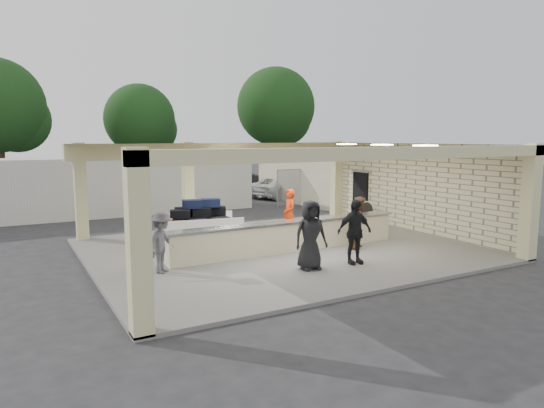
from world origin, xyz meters
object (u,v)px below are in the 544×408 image
passenger_b (354,232)px  car_dark (254,184)px  passenger_a (360,223)px  drum_fan (364,211)px  baggage_counter (289,236)px  passenger_d (311,235)px  baggage_handler (289,215)px  passenger_c (162,242)px  car_white_a (282,187)px  luggage_cart (197,221)px  car_white_b (346,180)px  container_white (123,185)px

passenger_b → car_dark: 18.74m
passenger_a → drum_fan: bearing=6.2°
baggage_counter → passenger_d: size_ratio=4.26×
baggage_handler → passenger_c: baggage_handler is taller
passenger_a → car_dark: (4.43, 16.35, -0.26)m
passenger_d → car_white_a: passenger_d is taller
luggage_cart → passenger_a: passenger_a is taller
baggage_counter → passenger_b: size_ratio=4.38×
passenger_b → car_white_b: 20.79m
luggage_cart → car_white_a: bearing=58.9°
car_white_a → container_white: (-10.13, -1.87, 0.74)m
baggage_counter → baggage_handler: baggage_handler is taller
passenger_a → car_white_b: 18.79m
car_white_a → passenger_c: bearing=117.3°
passenger_b → passenger_d: bearing=-178.3°
drum_fan → passenger_b: size_ratio=0.51×
car_white_a → car_dark: size_ratio=1.09×
baggage_handler → container_white: size_ratio=0.14×
baggage_counter → car_white_a: size_ratio=1.81×
baggage_counter → passenger_d: passenger_d is taller
baggage_handler → passenger_c: bearing=-60.2°
passenger_b → car_white_b: bearing=59.5°
passenger_c → passenger_b: bearing=-62.2°
passenger_c → car_white_b: (17.66, 14.83, -0.16)m
passenger_b → passenger_c: 5.41m
baggage_handler → passenger_c: (-5.19, -1.98, -0.08)m
passenger_b → passenger_d: (-1.43, 0.12, 0.03)m
passenger_a → passenger_c: (-6.51, 0.29, -0.03)m
luggage_cart → car_white_a: size_ratio=0.65×
luggage_cart → passenger_d: size_ratio=1.53×
passenger_b → container_white: bearing=111.4°
passenger_b → passenger_c: size_ratio=1.13×
passenger_d → passenger_c: bearing=163.7°
baggage_handler → passenger_d: 3.91m
passenger_a → car_white_a: 14.83m
passenger_d → baggage_handler: bearing=75.0°
passenger_a → car_white_a: bearing=27.3°
car_white_b → car_dark: 6.83m
luggage_cart → baggage_handler: baggage_handler is taller
drum_fan → car_dark: car_dark is taller
passenger_a → passenger_d: bearing=163.0°
passenger_d → car_dark: passenger_d is taller
luggage_cart → car_white_b: 19.86m
drum_fan → baggage_counter: bearing=-155.1°
baggage_handler → passenger_a: (1.32, -2.27, -0.05)m
baggage_counter → car_dark: size_ratio=1.97×
passenger_b → container_white: container_white is taller
drum_fan → passenger_c: passenger_c is taller
car_dark → passenger_d: bearing=-171.3°
drum_fan → car_dark: size_ratio=0.23×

